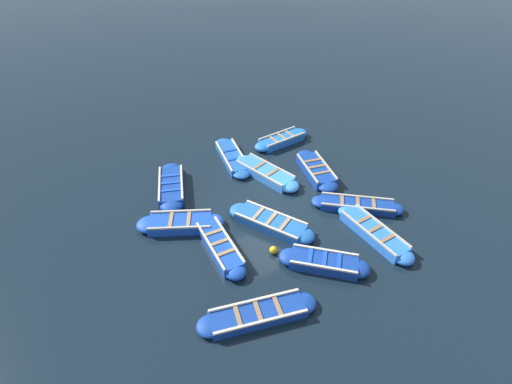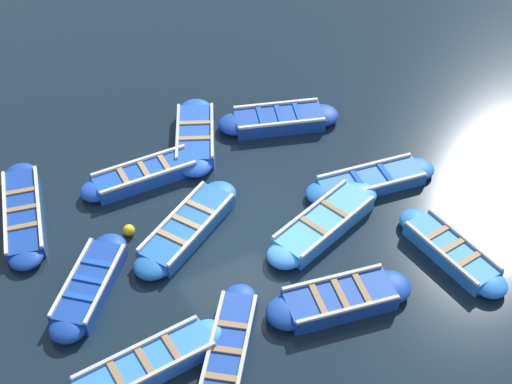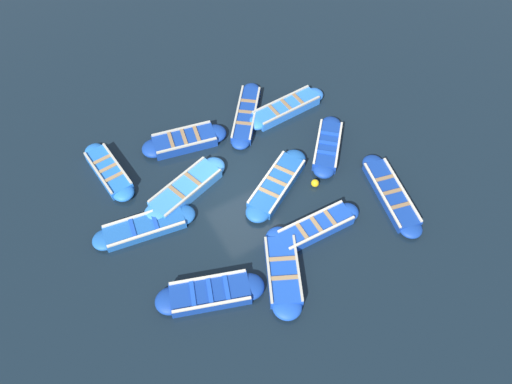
# 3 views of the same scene
# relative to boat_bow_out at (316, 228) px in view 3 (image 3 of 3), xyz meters

# --- Properties ---
(ground_plane) EXTENTS (120.00, 120.00, 0.00)m
(ground_plane) POSITION_rel_boat_bow_out_xyz_m (1.24, -2.91, -0.20)
(ground_plane) COLOR black
(boat_bow_out) EXTENTS (3.48, 0.88, 0.45)m
(boat_bow_out) POSITION_rel_boat_bow_out_xyz_m (0.00, 0.00, 0.00)
(boat_bow_out) COLOR #1947B7
(boat_bow_out) RESTS_ON ground
(boat_near_quay) EXTENTS (1.12, 3.28, 0.43)m
(boat_near_quay) POSITION_rel_boat_bow_out_xyz_m (5.37, -5.95, -0.01)
(boat_near_quay) COLOR blue
(boat_near_quay) RESTS_ON ground
(boat_inner_gap) EXTENTS (3.83, 2.00, 0.46)m
(boat_inner_gap) POSITION_rel_boat_bow_out_xyz_m (3.21, -3.75, -0.00)
(boat_inner_gap) COLOR #3884E0
(boat_inner_gap) RESTS_ON ground
(boat_broadside) EXTENTS (3.51, 1.58, 0.47)m
(boat_broadside) POSITION_rel_boat_bow_out_xyz_m (2.25, -5.91, 0.01)
(boat_broadside) COLOR navy
(boat_broadside) RESTS_ON ground
(boat_outer_right) EXTENTS (2.74, 2.94, 0.45)m
(boat_outer_right) POSITION_rel_boat_bow_out_xyz_m (-2.48, -2.88, -0.00)
(boat_outer_right) COLOR navy
(boat_outer_right) RESTS_ON ground
(boat_outer_left) EXTENTS (3.73, 1.38, 0.38)m
(boat_outer_left) POSITION_rel_boat_bow_out_xyz_m (5.14, -3.00, -0.04)
(boat_outer_left) COLOR #1E59AD
(boat_outer_left) RESTS_ON ground
(boat_tucked) EXTENTS (2.89, 3.44, 0.38)m
(boat_tucked) POSITION_rel_boat_bow_out_xyz_m (-0.57, -5.98, -0.04)
(boat_tucked) COLOR navy
(boat_tucked) RESTS_ON ground
(boat_far_corner) EXTENTS (3.65, 2.65, 0.43)m
(boat_far_corner) POSITION_rel_boat_bow_out_xyz_m (0.20, -2.28, -0.01)
(boat_far_corner) COLOR #1E59AD
(boat_far_corner) RESTS_ON ground
(boat_alongside) EXTENTS (1.65, 3.96, 0.38)m
(boat_alongside) POSITION_rel_boat_bow_out_xyz_m (-3.19, 0.16, -0.04)
(boat_alongside) COLOR navy
(boat_alongside) RESTS_ON ground
(boat_mid_row) EXTENTS (3.74, 1.03, 0.45)m
(boat_mid_row) POSITION_rel_boat_bow_out_xyz_m (-2.18, -5.45, -0.00)
(boat_mid_row) COLOR blue
(boat_mid_row) RESTS_ON ground
(boat_stern_in) EXTENTS (2.32, 3.49, 0.45)m
(boat_stern_in) POSITION_rel_boat_bow_out_xyz_m (1.86, 0.85, -0.01)
(boat_stern_in) COLOR #1947B7
(boat_stern_in) RESTS_ON ground
(boat_end_of_row) EXTENTS (3.63, 2.03, 0.46)m
(boat_end_of_row) POSITION_rel_boat_bow_out_xyz_m (4.29, 0.38, 0.00)
(boat_end_of_row) COLOR navy
(boat_end_of_row) RESTS_ON ground
(buoy_orange_near) EXTENTS (0.29, 0.29, 0.29)m
(buoy_orange_near) POSITION_rel_boat_bow_out_xyz_m (-1.08, -1.65, -0.05)
(buoy_orange_near) COLOR #EAB214
(buoy_orange_near) RESTS_ON ground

